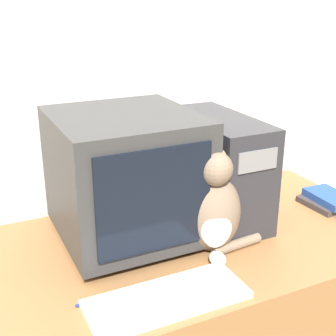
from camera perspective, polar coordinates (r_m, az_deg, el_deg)
wall_back at (r=1.84m, az=-4.81°, el=12.52°), size 7.00×0.05×2.50m
desk at (r=1.81m, az=1.56°, el=-18.78°), size 1.55×0.78×0.71m
crt_monitor at (r=1.56m, az=-5.13°, el=-0.97°), size 0.45×0.48×0.43m
computer_tower at (r=1.72m, az=6.06°, el=-0.02°), size 0.21×0.47×0.38m
keyboard at (r=1.33m, az=-0.12°, el=-15.63°), size 0.45×0.18×0.02m
cat at (r=1.50m, az=5.51°, el=-5.01°), size 0.28×0.24×0.35m
book_stack at (r=1.96m, az=18.88°, el=-3.71°), size 0.16×0.20×0.05m
pen at (r=1.35m, az=-8.13°, el=-15.35°), size 0.15×0.02×0.01m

